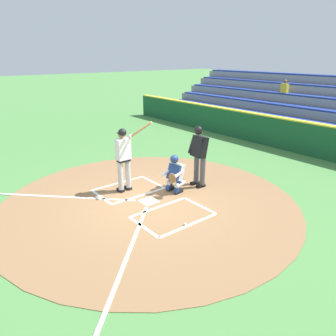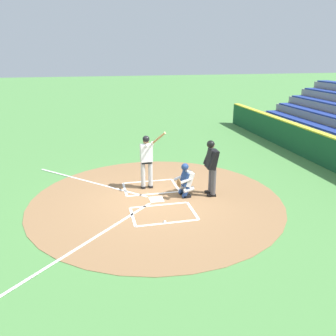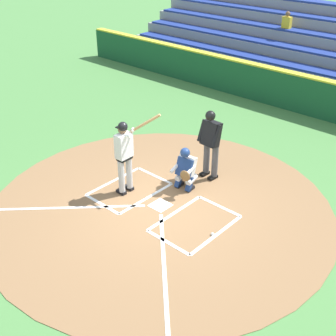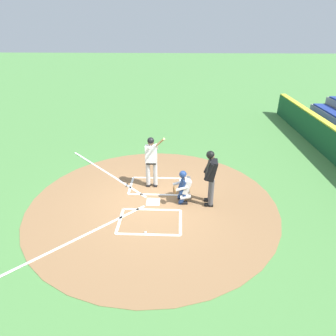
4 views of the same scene
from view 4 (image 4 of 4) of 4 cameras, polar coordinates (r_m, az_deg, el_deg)
ground_plane at (r=9.42m, az=-3.01°, el=-6.85°), size 120.00×120.00×0.00m
dirt_circle at (r=9.42m, az=-3.01°, el=-6.82°), size 8.00×8.00×0.01m
home_plate_and_chalk at (r=9.53m, az=-8.32°, el=-6.60°), size 7.93×4.91×0.01m
batter at (r=9.79m, az=-3.32°, el=1.86°), size 0.92×0.73×2.13m
catcher at (r=9.14m, az=3.07°, el=-3.65°), size 0.64×0.62×1.13m
plate_umpire at (r=8.88m, az=8.59°, el=-1.31°), size 0.59×0.43×1.86m
baseball at (r=8.13m, az=-4.55°, el=-12.76°), size 0.07×0.07×0.07m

